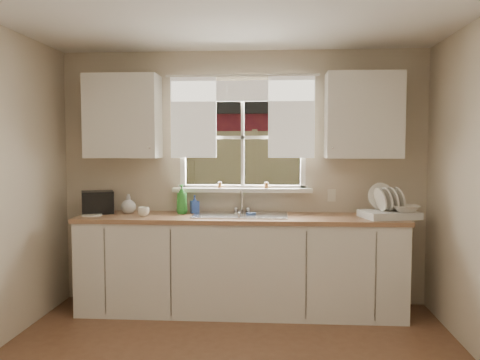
# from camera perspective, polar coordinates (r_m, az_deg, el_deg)

# --- Properties ---
(room_walls) EXTENTS (3.62, 4.02, 2.50)m
(room_walls) POSITION_cam_1_polar(r_m,az_deg,el_deg) (3.00, -2.27, -2.43)
(room_walls) COLOR beige
(room_walls) RESTS_ON ground
(window) EXTENTS (1.38, 0.16, 1.06)m
(window) POSITION_cam_1_polar(r_m,az_deg,el_deg) (5.04, 0.28, 2.94)
(window) COLOR white
(window) RESTS_ON room_walls
(curtains) EXTENTS (1.50, 0.03, 0.81)m
(curtains) POSITION_cam_1_polar(r_m,az_deg,el_deg) (5.00, 0.24, 8.06)
(curtains) COLOR white
(curtains) RESTS_ON room_walls
(base_cabinets) EXTENTS (3.00, 0.62, 0.87)m
(base_cabinets) POSITION_cam_1_polar(r_m,az_deg,el_deg) (4.85, 0.02, -9.62)
(base_cabinets) COLOR silver
(base_cabinets) RESTS_ON ground
(countertop) EXTENTS (3.04, 0.65, 0.04)m
(countertop) POSITION_cam_1_polar(r_m,az_deg,el_deg) (4.77, 0.03, -4.30)
(countertop) COLOR #9C6F4E
(countertop) RESTS_ON base_cabinets
(upper_cabinet_left) EXTENTS (0.70, 0.33, 0.80)m
(upper_cabinet_left) POSITION_cam_1_polar(r_m,az_deg,el_deg) (5.08, -13.00, 6.96)
(upper_cabinet_left) COLOR silver
(upper_cabinet_left) RESTS_ON room_walls
(upper_cabinet_right) EXTENTS (0.70, 0.33, 0.80)m
(upper_cabinet_right) POSITION_cam_1_polar(r_m,az_deg,el_deg) (4.93, 13.70, 7.04)
(upper_cabinet_right) COLOR silver
(upper_cabinet_right) RESTS_ON room_walls
(wall_outlet) EXTENTS (0.08, 0.01, 0.12)m
(wall_outlet) POSITION_cam_1_polar(r_m,az_deg,el_deg) (5.07, 10.24, -1.71)
(wall_outlet) COLOR beige
(wall_outlet) RESTS_ON room_walls
(sill_jars) EXTENTS (0.50, 0.04, 0.06)m
(sill_jars) POSITION_cam_1_polar(r_m,az_deg,el_deg) (5.00, 0.34, -0.58)
(sill_jars) COLOR brown
(sill_jars) RESTS_ON window
(backyard) EXTENTS (20.00, 10.00, 6.13)m
(backyard) POSITION_cam_1_polar(r_m,az_deg,el_deg) (11.61, 5.31, 13.22)
(backyard) COLOR #335421
(backyard) RESTS_ON ground
(sink) EXTENTS (0.88, 0.52, 0.40)m
(sink) POSITION_cam_1_polar(r_m,az_deg,el_deg) (4.81, 0.05, -4.86)
(sink) COLOR #B7B7BC
(sink) RESTS_ON countertop
(dish_rack) EXTENTS (0.55, 0.47, 0.31)m
(dish_rack) POSITION_cam_1_polar(r_m,az_deg,el_deg) (4.83, 16.37, -3.29)
(dish_rack) COLOR silver
(dish_rack) RESTS_ON countertop
(bowl) EXTENTS (0.25, 0.25, 0.06)m
(bowl) POSITION_cam_1_polar(r_m,az_deg,el_deg) (4.81, 18.06, -3.05)
(bowl) COLOR silver
(bowl) RESTS_ON dish_rack
(soap_bottle_a) EXTENTS (0.13, 0.13, 0.28)m
(soap_bottle_a) POSITION_cam_1_polar(r_m,az_deg,el_deg) (4.94, -6.54, -2.15)
(soap_bottle_a) COLOR green
(soap_bottle_a) RESTS_ON countertop
(soap_bottle_b) EXTENTS (0.10, 0.10, 0.17)m
(soap_bottle_b) POSITION_cam_1_polar(r_m,az_deg,el_deg) (4.99, -5.11, -2.72)
(soap_bottle_b) COLOR blue
(soap_bottle_b) RESTS_ON countertop
(soap_bottle_c) EXTENTS (0.17, 0.17, 0.18)m
(soap_bottle_c) POSITION_cam_1_polar(r_m,az_deg,el_deg) (5.08, -12.42, -2.62)
(soap_bottle_c) COLOR #EAE6C1
(soap_bottle_c) RESTS_ON countertop
(saucer) EXTENTS (0.19, 0.19, 0.01)m
(saucer) POSITION_cam_1_polar(r_m,az_deg,el_deg) (4.99, -16.32, -3.79)
(saucer) COLOR silver
(saucer) RESTS_ON countertop
(cup) EXTENTS (0.14, 0.14, 0.09)m
(cup) POSITION_cam_1_polar(r_m,az_deg,el_deg) (4.82, -10.78, -3.51)
(cup) COLOR white
(cup) RESTS_ON countertop
(black_appliance) EXTENTS (0.37, 0.35, 0.22)m
(black_appliance) POSITION_cam_1_polar(r_m,az_deg,el_deg) (5.14, -15.70, -2.42)
(black_appliance) COLOR black
(black_appliance) RESTS_ON countertop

